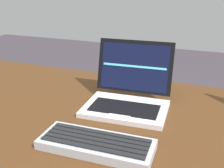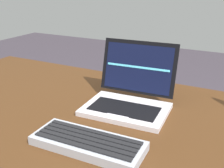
{
  "view_description": "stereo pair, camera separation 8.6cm",
  "coord_description": "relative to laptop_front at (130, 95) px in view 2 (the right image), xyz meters",
  "views": [
    {
      "loc": [
        0.32,
        -0.72,
        1.12
      ],
      "look_at": [
        0.02,
        0.03,
        0.81
      ],
      "focal_mm": 43.75,
      "sensor_mm": 36.0,
      "label": 1
    },
    {
      "loc": [
        0.39,
        -0.68,
        1.12
      ],
      "look_at": [
        0.02,
        0.03,
        0.81
      ],
      "focal_mm": 43.75,
      "sensor_mm": 36.0,
      "label": 2
    }
  ],
  "objects": [
    {
      "name": "desk",
      "position": [
        -0.06,
        -0.09,
        -0.15
      ],
      "size": [
        1.63,
        0.78,
        0.72
      ],
      "color": "#4C2C14",
      "rests_on": "ground"
    },
    {
      "name": "laptop_front",
      "position": [
        0.0,
        0.0,
        0.0
      ],
      "size": [
        0.28,
        0.25,
        0.21
      ],
      "color": "silver",
      "rests_on": "desk"
    },
    {
      "name": "external_keyboard",
      "position": [
        0.0,
        -0.27,
        -0.03
      ],
      "size": [
        0.3,
        0.12,
        0.03
      ],
      "color": "#B1B5C0",
      "rests_on": "desk"
    }
  ]
}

